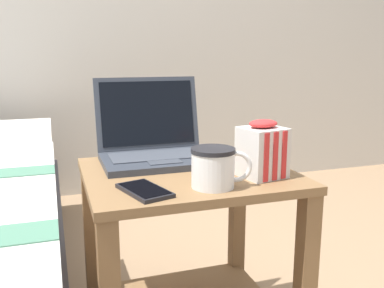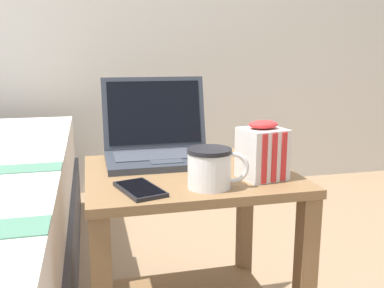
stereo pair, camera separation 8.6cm
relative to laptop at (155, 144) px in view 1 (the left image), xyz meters
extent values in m
cube|color=olive|center=(0.05, -0.15, -0.06)|extent=(0.54, 0.47, 0.02)
cube|color=olive|center=(-0.19, 0.06, -0.34)|extent=(0.04, 0.04, 0.54)
cube|color=olive|center=(0.29, 0.06, -0.34)|extent=(0.04, 0.04, 0.54)
cube|color=#333842|center=(0.00, -0.05, -0.04)|extent=(0.32, 0.23, 0.02)
cube|color=#424751|center=(0.00, -0.03, -0.03)|extent=(0.27, 0.12, 0.00)
cube|color=#424751|center=(0.00, -0.11, -0.03)|extent=(0.09, 0.05, 0.00)
cube|color=#333842|center=(0.00, 0.09, 0.08)|extent=(0.32, 0.06, 0.22)
cube|color=black|center=(0.00, 0.09, 0.08)|extent=(0.29, 0.05, 0.19)
cube|color=red|center=(-0.06, 0.09, 0.05)|extent=(0.03, 0.01, 0.05)
cube|color=black|center=(0.02, 0.11, 0.14)|extent=(0.03, 0.01, 0.05)
cylinder|color=white|center=(0.07, -0.30, 0.00)|extent=(0.10, 0.10, 0.09)
cylinder|color=black|center=(0.07, -0.30, 0.04)|extent=(0.10, 0.10, 0.01)
cylinder|color=black|center=(0.07, -0.30, 0.03)|extent=(0.09, 0.09, 0.01)
torus|color=white|center=(0.12, -0.31, 0.00)|extent=(0.07, 0.03, 0.07)
cube|color=silver|center=(0.21, -0.26, 0.02)|extent=(0.12, 0.12, 0.13)
cube|color=red|center=(0.20, -0.31, 0.02)|extent=(0.01, 0.01, 0.12)
cube|color=red|center=(0.22, -0.31, 0.02)|extent=(0.01, 0.01, 0.12)
cube|color=red|center=(0.25, -0.30, 0.02)|extent=(0.01, 0.01, 0.12)
ellipsoid|color=red|center=(0.21, -0.26, 0.09)|extent=(0.09, 0.07, 0.02)
cube|color=black|center=(-0.09, -0.29, -0.04)|extent=(0.11, 0.16, 0.01)
cube|color=black|center=(-0.09, -0.29, -0.04)|extent=(0.10, 0.14, 0.00)
camera|label=1|loc=(-0.28, -1.19, 0.26)|focal=40.00mm
camera|label=2|loc=(-0.20, -1.21, 0.26)|focal=40.00mm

